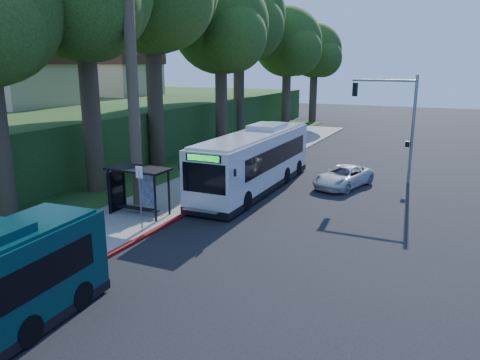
% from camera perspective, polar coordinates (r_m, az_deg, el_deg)
% --- Properties ---
extents(ground, '(140.00, 140.00, 0.00)m').
position_cam_1_polar(ground, '(24.04, 5.94, -4.59)').
color(ground, black).
rests_on(ground, ground).
extents(sidewalk, '(4.50, 70.00, 0.12)m').
position_cam_1_polar(sidewalk, '(27.14, -8.79, -2.38)').
color(sidewalk, gray).
rests_on(sidewalk, ground).
extents(red_curb, '(0.25, 30.00, 0.13)m').
position_cam_1_polar(red_curb, '(22.75, -9.51, -5.62)').
color(red_curb, maroon).
rests_on(red_curb, ground).
extents(grass_verge, '(8.00, 70.00, 0.06)m').
position_cam_1_polar(grass_verge, '(34.30, -12.14, 0.86)').
color(grass_verge, '#234719').
rests_on(grass_verge, ground).
extents(bus_shelter, '(3.20, 1.51, 2.55)m').
position_cam_1_polar(bus_shelter, '(24.42, -12.55, -0.15)').
color(bus_shelter, black).
rests_on(bus_shelter, ground).
extents(stop_sign_pole, '(0.35, 0.06, 3.17)m').
position_cam_1_polar(stop_sign_pole, '(21.61, -12.08, -1.19)').
color(stop_sign_pole, gray).
rests_on(stop_sign_pole, ground).
extents(traffic_signal_pole, '(4.10, 0.30, 7.00)m').
position_cam_1_polar(traffic_signal_pole, '(31.96, 18.62, 7.50)').
color(traffic_signal_pole, gray).
rests_on(traffic_signal_pole, ground).
extents(hillside_backdrop, '(24.00, 60.00, 8.80)m').
position_cam_1_polar(hillside_backdrop, '(50.02, -17.63, 7.35)').
color(hillside_backdrop, '#234719').
rests_on(hillside_backdrop, ground).
extents(tree_2, '(8.82, 8.40, 15.12)m').
position_cam_1_polar(tree_2, '(42.30, -2.26, 17.81)').
color(tree_2, '#382B1E').
rests_on(tree_2, ground).
extents(tree_3, '(10.08, 9.60, 17.28)m').
position_cam_1_polar(tree_3, '(50.45, -0.03, 18.90)').
color(tree_3, '#382B1E').
rests_on(tree_3, ground).
extents(tree_4, '(8.40, 8.00, 14.14)m').
position_cam_1_polar(tree_4, '(56.79, 5.88, 16.00)').
color(tree_4, '#382B1E').
rests_on(tree_4, ground).
extents(tree_5, '(7.35, 7.00, 12.86)m').
position_cam_1_polar(tree_5, '(64.10, 9.16, 14.97)').
color(tree_5, '#382B1E').
rests_on(tree_5, ground).
extents(white_bus, '(2.85, 12.93, 3.85)m').
position_cam_1_polar(white_bus, '(28.91, 1.86, 2.50)').
color(white_bus, silver).
rests_on(white_bus, ground).
extents(pickup, '(3.47, 5.25, 1.34)m').
position_cam_1_polar(pickup, '(30.40, 12.47, 0.41)').
color(pickup, silver).
rests_on(pickup, ground).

